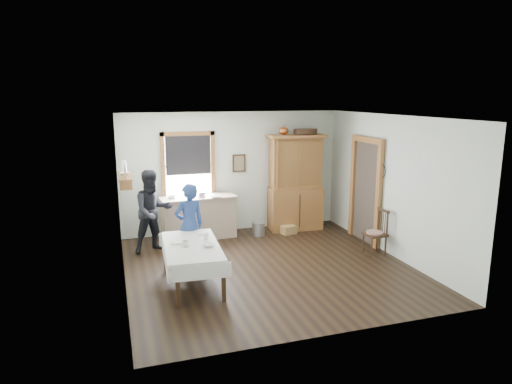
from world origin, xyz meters
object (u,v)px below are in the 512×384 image
(china_hutch, at_px, (296,182))
(pail, at_px, (258,229))
(dining_table, at_px, (192,265))
(woman_blue, at_px, (189,228))
(work_counter, at_px, (199,217))
(spindle_chair, at_px, (375,232))
(figure_dark, at_px, (153,214))
(wicker_basket, at_px, (289,230))

(china_hutch, bearing_deg, pail, -162.05)
(dining_table, distance_m, woman_blue, 0.96)
(work_counter, distance_m, pail, 1.35)
(dining_table, height_order, pail, dining_table)
(spindle_chair, relative_size, pail, 2.99)
(work_counter, height_order, figure_dark, figure_dark)
(work_counter, height_order, china_hutch, china_hutch)
(china_hutch, xyz_separation_m, woman_blue, (-2.72, -1.59, -0.39))
(work_counter, distance_m, wicker_basket, 2.04)
(pail, bearing_deg, figure_dark, -171.32)
(china_hutch, bearing_deg, dining_table, -134.83)
(pail, xyz_separation_m, woman_blue, (-1.75, -1.35, 0.56))
(spindle_chair, distance_m, pail, 2.59)
(work_counter, height_order, woman_blue, woman_blue)
(woman_blue, bearing_deg, work_counter, -119.85)
(pail, bearing_deg, wicker_basket, -8.49)
(work_counter, xyz_separation_m, woman_blue, (-0.46, -1.59, 0.24))
(spindle_chair, bearing_deg, woman_blue, 167.13)
(woman_blue, bearing_deg, china_hutch, -163.40)
(figure_dark, bearing_deg, spindle_chair, -36.06)
(work_counter, bearing_deg, figure_dark, -153.27)
(spindle_chair, distance_m, wicker_basket, 2.10)
(spindle_chair, xyz_separation_m, wicker_basket, (-1.10, 1.75, -0.35))
(spindle_chair, height_order, pail, spindle_chair)
(woman_blue, bearing_deg, wicker_basket, -166.54)
(spindle_chair, bearing_deg, dining_table, -178.87)
(china_hutch, height_order, wicker_basket, china_hutch)
(work_counter, bearing_deg, woman_blue, -109.56)
(china_hutch, height_order, woman_blue, china_hutch)
(work_counter, relative_size, dining_table, 0.94)
(figure_dark, bearing_deg, china_hutch, -5.69)
(work_counter, bearing_deg, dining_table, -106.49)
(dining_table, bearing_deg, spindle_chair, 5.98)
(work_counter, xyz_separation_m, pail, (1.29, -0.24, -0.31))
(dining_table, bearing_deg, wicker_basket, 39.89)
(dining_table, height_order, spindle_chair, spindle_chair)
(pail, distance_m, wicker_basket, 0.69)
(dining_table, bearing_deg, pail, 50.13)
(china_hutch, distance_m, wicker_basket, 1.10)
(pail, bearing_deg, dining_table, -129.87)
(wicker_basket, distance_m, woman_blue, 2.80)
(pail, relative_size, wicker_basket, 0.94)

